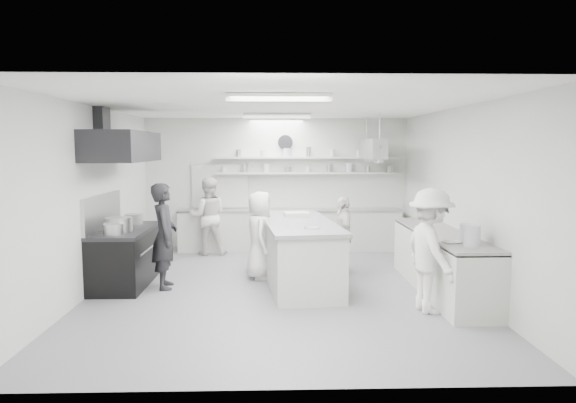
{
  "coord_description": "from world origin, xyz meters",
  "views": [
    {
      "loc": [
        -0.07,
        -8.15,
        2.33
      ],
      "look_at": [
        0.18,
        0.6,
        1.39
      ],
      "focal_mm": 31.48,
      "sensor_mm": 36.0,
      "label": 1
    }
  ],
  "objects_px": {
    "back_counter": "(290,230)",
    "right_counter": "(441,263)",
    "cook_stove": "(164,236)",
    "cook_back": "(208,216)",
    "stove": "(126,258)",
    "prep_island": "(298,253)"
  },
  "relations": [
    {
      "from": "stove",
      "to": "cook_stove",
      "type": "height_order",
      "value": "cook_stove"
    },
    {
      "from": "cook_stove",
      "to": "cook_back",
      "type": "distance_m",
      "value": 2.69
    },
    {
      "from": "right_counter",
      "to": "cook_stove",
      "type": "height_order",
      "value": "cook_stove"
    },
    {
      "from": "right_counter",
      "to": "cook_back",
      "type": "xyz_separation_m",
      "value": [
        -4.15,
        3.0,
        0.37
      ]
    },
    {
      "from": "back_counter",
      "to": "cook_back",
      "type": "bearing_deg",
      "value": -167.41
    },
    {
      "from": "prep_island",
      "to": "right_counter",
      "type": "bearing_deg",
      "value": -20.63
    },
    {
      "from": "cook_back",
      "to": "stove",
      "type": "bearing_deg",
      "value": 59.44
    },
    {
      "from": "back_counter",
      "to": "right_counter",
      "type": "distance_m",
      "value": 4.13
    },
    {
      "from": "right_counter",
      "to": "prep_island",
      "type": "xyz_separation_m",
      "value": [
        -2.3,
        0.58,
        0.05
      ]
    },
    {
      "from": "stove",
      "to": "prep_island",
      "type": "relative_size",
      "value": 0.64
    },
    {
      "from": "back_counter",
      "to": "stove",
      "type": "bearing_deg",
      "value": -136.01
    },
    {
      "from": "back_counter",
      "to": "prep_island",
      "type": "distance_m",
      "value": 2.82
    },
    {
      "from": "back_counter",
      "to": "cook_stove",
      "type": "height_order",
      "value": "cook_stove"
    },
    {
      "from": "cook_back",
      "to": "cook_stove",
      "type": "bearing_deg",
      "value": 75.98
    },
    {
      "from": "right_counter",
      "to": "cook_stove",
      "type": "bearing_deg",
      "value": 175.74
    },
    {
      "from": "right_counter",
      "to": "stove",
      "type": "bearing_deg",
      "value": 173.48
    },
    {
      "from": "back_counter",
      "to": "prep_island",
      "type": "height_order",
      "value": "prep_island"
    },
    {
      "from": "right_counter",
      "to": "cook_back",
      "type": "distance_m",
      "value": 5.14
    },
    {
      "from": "right_counter",
      "to": "cook_stove",
      "type": "xyz_separation_m",
      "value": [
        -4.53,
        0.34,
        0.41
      ]
    },
    {
      "from": "right_counter",
      "to": "prep_island",
      "type": "relative_size",
      "value": 1.17
    },
    {
      "from": "back_counter",
      "to": "cook_stove",
      "type": "bearing_deg",
      "value": -125.44
    },
    {
      "from": "prep_island",
      "to": "cook_stove",
      "type": "bearing_deg",
      "value": 179.84
    }
  ]
}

